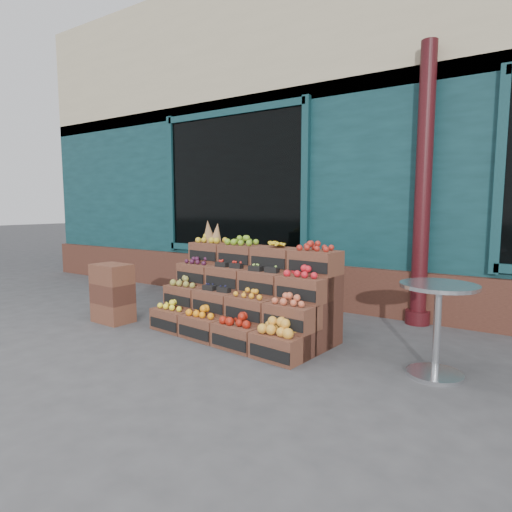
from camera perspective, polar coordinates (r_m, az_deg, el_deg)
The scene contains 6 objects.
ground at distance 4.13m, azimuth -3.10°, elevation -12.94°, with size 60.00×60.00×0.00m, color #3F3F41.
shop_facade at distance 8.62m, azimuth 18.01°, elevation 13.09°, with size 12.00×6.24×4.80m.
crate_display at distance 4.66m, azimuth -1.34°, elevation -5.86°, with size 2.03×1.15×1.22m.
spare_crates at distance 5.41m, azimuth -18.58°, elevation -4.71°, with size 0.48×0.35×0.70m.
bistro_table at distance 3.79m, azimuth 23.04°, elevation -7.74°, with size 0.61×0.61×0.77m.
shopkeeper at distance 7.13m, azimuth 2.68°, elevation 3.40°, with size 0.71×0.47×1.96m, color #1B612C.
Camera 1 is at (2.32, -3.13, 1.39)m, focal length 30.00 mm.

